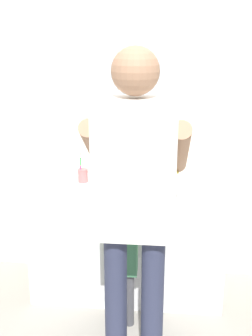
# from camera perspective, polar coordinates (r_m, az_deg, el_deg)

# --- Properties ---
(ground_plane) EXTENTS (14.00, 14.00, 0.00)m
(ground_plane) POSITION_cam_1_polar(r_m,az_deg,el_deg) (3.08, -0.28, -18.87)
(ground_plane) COLOR #9E998E
(back_wall) EXTENTS (4.40, 0.10, 2.70)m
(back_wall) POSITION_cam_1_polar(r_m,az_deg,el_deg) (3.12, 0.84, 8.81)
(back_wall) COLOR beige
(back_wall) RESTS_ON ground
(vanity_cabinet) EXTENTS (1.33, 0.54, 0.81)m
(vanity_cabinet) POSITION_cam_1_polar(r_m,az_deg,el_deg) (3.12, 0.27, -9.53)
(vanity_cabinet) COLOR white
(vanity_cabinet) RESTS_ON ground
(sink_basin) EXTENTS (0.34, 0.34, 0.11)m
(sink_basin) POSITION_cam_1_polar(r_m,az_deg,el_deg) (2.91, 0.25, -1.57)
(sink_basin) COLOR silver
(sink_basin) RESTS_ON vanity_cabinet
(faucet) EXTENTS (0.18, 0.14, 0.18)m
(faucet) POSITION_cam_1_polar(r_m,az_deg,el_deg) (3.10, 0.60, 0.12)
(faucet) COLOR #B7BABF
(faucet) RESTS_ON vanity_cabinet
(toothbrush_cup) EXTENTS (0.07, 0.07, 0.21)m
(toothbrush_cup) POSITION_cam_1_polar(r_m,az_deg,el_deg) (3.04, -5.83, -0.89)
(toothbrush_cup) COLOR #D86666
(toothbrush_cup) RESTS_ON vanity_cabinet
(child_toddler) EXTENTS (0.26, 0.26, 0.84)m
(child_toddler) POSITION_cam_1_polar(r_m,az_deg,el_deg) (2.72, -0.52, -11.62)
(child_toddler) COLOR #47474C
(child_toddler) RESTS_ON ground
(adult_parent) EXTENTS (0.55, 0.58, 1.78)m
(adult_parent) POSITION_cam_1_polar(r_m,az_deg,el_deg) (2.18, 1.19, -2.86)
(adult_parent) COLOR #2D334C
(adult_parent) RESTS_ON ground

